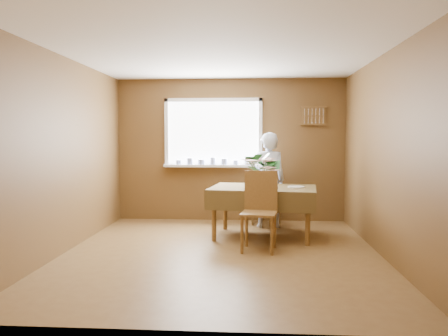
# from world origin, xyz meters

# --- Properties ---
(floor) EXTENTS (4.50, 4.50, 0.00)m
(floor) POSITION_xyz_m (0.00, 0.00, 0.00)
(floor) COLOR brown
(floor) RESTS_ON ground
(ceiling) EXTENTS (4.50, 4.50, 0.00)m
(ceiling) POSITION_xyz_m (0.00, 0.00, 2.50)
(ceiling) COLOR white
(ceiling) RESTS_ON wall_back
(wall_back) EXTENTS (4.00, 0.00, 4.00)m
(wall_back) POSITION_xyz_m (0.00, 2.25, 1.25)
(wall_back) COLOR brown
(wall_back) RESTS_ON floor
(wall_front) EXTENTS (4.00, 0.00, 4.00)m
(wall_front) POSITION_xyz_m (0.00, -2.25, 1.25)
(wall_front) COLOR brown
(wall_front) RESTS_ON floor
(wall_left) EXTENTS (0.00, 4.50, 4.50)m
(wall_left) POSITION_xyz_m (-2.00, 0.00, 1.25)
(wall_left) COLOR brown
(wall_left) RESTS_ON floor
(wall_right) EXTENTS (0.00, 4.50, 4.50)m
(wall_right) POSITION_xyz_m (2.00, 0.00, 1.25)
(wall_right) COLOR brown
(wall_right) RESTS_ON floor
(window_assembly) EXTENTS (1.72, 0.20, 1.22)m
(window_assembly) POSITION_xyz_m (-0.30, 2.19, 1.34)
(window_assembly) COLOR white
(window_assembly) RESTS_ON wall_back
(spoon_rack) EXTENTS (0.44, 0.05, 0.33)m
(spoon_rack) POSITION_xyz_m (1.45, 2.22, 1.85)
(spoon_rack) COLOR brown
(spoon_rack) RESTS_ON wall_back
(dining_table) EXTENTS (1.66, 1.24, 0.75)m
(dining_table) POSITION_xyz_m (0.55, 0.97, 0.65)
(dining_table) COLOR brown
(dining_table) RESTS_ON floor
(chair_far) EXTENTS (0.54, 0.54, 0.92)m
(chair_far) POSITION_xyz_m (0.59, 1.81, 0.50)
(chair_far) COLOR brown
(chair_far) RESTS_ON floor
(chair_near) EXTENTS (0.50, 0.50, 1.03)m
(chair_near) POSITION_xyz_m (0.49, 0.24, 0.56)
(chair_near) COLOR brown
(chair_near) RESTS_ON floor
(seated_woman) EXTENTS (0.61, 0.44, 1.56)m
(seated_woman) POSITION_xyz_m (0.65, 1.66, 0.78)
(seated_woman) COLOR white
(seated_woman) RESTS_ON floor
(flower_bouquet) EXTENTS (0.52, 0.52, 0.45)m
(flower_bouquet) POSITION_xyz_m (0.52, 0.75, 1.03)
(flower_bouquet) COLOR white
(flower_bouquet) RESTS_ON dining_table
(side_plate) EXTENTS (0.34, 0.34, 0.01)m
(side_plate) POSITION_xyz_m (1.03, 0.95, 0.75)
(side_plate) COLOR white
(side_plate) RESTS_ON dining_table
(table_knife) EXTENTS (0.02, 0.20, 0.00)m
(table_knife) POSITION_xyz_m (0.70, 0.75, 0.75)
(table_knife) COLOR silver
(table_knife) RESTS_ON dining_table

